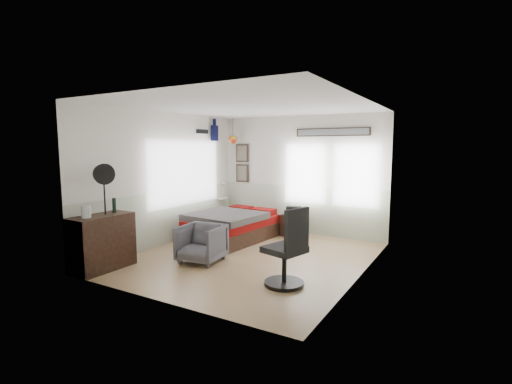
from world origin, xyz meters
TOP-DOWN VIEW (x-y plane):
  - ground_plane at (0.00, 0.00)m, footprint 4.00×4.50m
  - room_shell at (-0.08, 0.19)m, footprint 4.02×4.52m
  - wall_decor at (-1.10, 1.96)m, footprint 3.55×1.32m
  - bed at (-1.01, 0.92)m, footprint 1.51×2.01m
  - dresser at (-1.74, -1.78)m, footprint 0.48×1.00m
  - armchair at (-0.59, -0.65)m, footprint 0.78×0.80m
  - nightstand at (0.00, 1.90)m, footprint 0.51×0.41m
  - task_chair at (1.21, -0.95)m, footprint 0.63×0.63m
  - kettle at (-1.74, -2.03)m, footprint 0.17×0.14m
  - bottle at (-1.74, -1.51)m, footprint 0.06×0.06m
  - stand_fan at (-1.71, -1.70)m, footprint 0.20×0.33m
  - black_bag at (0.00, 1.90)m, footprint 0.37×0.29m

SIDE VIEW (x-z plane):
  - ground_plane at x=0.00m, z-range -0.01..0.00m
  - nightstand at x=0.00m, z-range 0.00..0.49m
  - bed at x=-1.01m, z-range -0.01..0.60m
  - armchair at x=-0.59m, z-range 0.00..0.66m
  - dresser at x=-1.74m, z-range 0.00..0.90m
  - task_chair at x=1.21m, z-range -0.11..1.05m
  - black_bag at x=0.00m, z-range 0.49..0.68m
  - kettle at x=-1.74m, z-range 0.90..1.09m
  - bottle at x=-1.74m, z-range 0.90..1.15m
  - stand_fan at x=-1.71m, z-range 1.13..1.96m
  - room_shell at x=-0.08m, z-range 0.26..2.97m
  - wall_decor at x=-1.10m, z-range 1.38..2.82m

